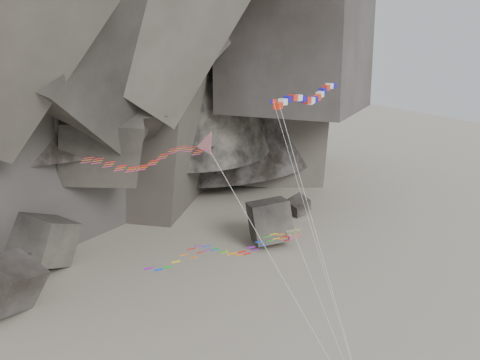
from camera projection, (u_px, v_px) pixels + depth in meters
boulder_field at (13, 276)px, 70.31m from camera, size 81.36×19.34×8.69m
delta_kite at (143, 158)px, 38.47m from camera, size 17.81×9.81×23.36m
banner_kite at (309, 97)px, 52.32m from camera, size 11.25×16.65×24.31m
parafoil_kite at (219, 250)px, 49.48m from camera, size 14.89×13.81×12.64m
pennant_kite at (300, 193)px, 45.67m from camera, size 1.84×10.75×24.49m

